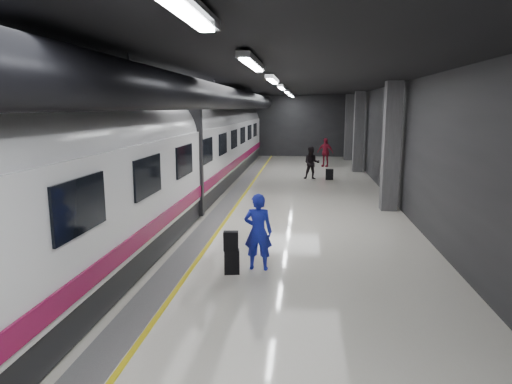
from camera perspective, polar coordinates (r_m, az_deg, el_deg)
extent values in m
plane|color=silver|center=(14.90, -0.05, -3.49)|extent=(40.00, 40.00, 0.00)
cube|color=black|center=(14.48, -0.06, 14.06)|extent=(10.00, 40.00, 0.02)
cube|color=#28282B|center=(34.43, 3.60, 8.24)|extent=(10.00, 0.02, 4.50)
cube|color=#28282B|center=(15.86, -18.40, 5.08)|extent=(0.02, 40.00, 4.50)
cube|color=#28282B|center=(14.84, 19.59, 4.67)|extent=(0.02, 40.00, 4.50)
cube|color=slate|center=(15.10, -5.16, -3.32)|extent=(0.65, 39.80, 0.01)
cube|color=yellow|center=(15.03, -3.66, -3.36)|extent=(0.10, 39.80, 0.01)
cylinder|color=black|center=(14.66, -5.22, 11.82)|extent=(0.80, 38.00, 0.80)
cube|color=silver|center=(8.46, -0.44, 15.91)|extent=(0.22, 2.60, 0.10)
cube|color=silver|center=(13.43, 2.09, 13.90)|extent=(0.22, 2.60, 0.10)
cube|color=silver|center=(18.41, 3.24, 12.97)|extent=(0.22, 2.60, 0.10)
cube|color=silver|center=(23.40, 3.89, 12.44)|extent=(0.22, 2.60, 0.10)
cube|color=silver|center=(28.40, 4.31, 12.09)|extent=(0.22, 2.60, 0.10)
cube|color=silver|center=(32.39, 4.56, 11.89)|extent=(0.22, 2.60, 0.10)
cube|color=#515154|center=(16.69, 16.52, 5.43)|extent=(0.55, 0.55, 4.50)
cube|color=#515154|center=(26.57, 12.71, 7.34)|extent=(0.55, 0.55, 4.50)
cube|color=#515154|center=(32.54, 11.54, 7.92)|extent=(0.55, 0.55, 4.50)
cube|color=black|center=(15.50, -12.09, -1.84)|extent=(2.80, 38.00, 0.60)
cube|color=white|center=(15.27, -12.29, 3.30)|extent=(2.90, 38.00, 2.20)
cylinder|color=white|center=(15.18, -12.43, 6.85)|extent=(2.80, 38.00, 2.80)
cube|color=maroon|center=(14.99, -6.83, 0.24)|extent=(0.04, 38.00, 0.35)
cube|color=black|center=(15.24, -12.33, 4.23)|extent=(3.05, 0.25, 3.80)
cube|color=black|center=(7.34, -21.12, -1.63)|extent=(0.05, 1.60, 0.85)
cube|color=black|center=(10.06, -13.36, 1.91)|extent=(0.05, 1.60, 0.85)
cube|color=black|center=(12.90, -8.94, 3.91)|extent=(0.05, 1.60, 0.85)
cube|color=black|center=(15.80, -6.12, 5.17)|extent=(0.05, 1.60, 0.85)
cube|color=black|center=(18.73, -4.17, 6.03)|extent=(0.05, 1.60, 0.85)
cube|color=black|center=(21.68, -2.74, 6.65)|extent=(0.05, 1.60, 0.85)
cube|color=black|center=(24.64, -1.66, 7.13)|extent=(0.05, 1.60, 0.85)
cube|color=black|center=(27.61, -0.81, 7.49)|extent=(0.05, 1.60, 0.85)
cube|color=black|center=(30.59, -0.12, 7.79)|extent=(0.05, 1.60, 0.85)
imported|color=#1C1BCF|center=(10.22, 0.27, -4.99)|extent=(0.65, 0.44, 1.75)
cube|color=black|center=(10.14, -3.04, -8.69)|extent=(0.36, 0.27, 0.54)
cube|color=black|center=(9.96, -3.17, -6.13)|extent=(0.34, 0.21, 0.43)
imported|color=black|center=(23.37, 6.97, 3.62)|extent=(0.83, 0.66, 1.66)
imported|color=maroon|center=(28.55, 8.65, 4.92)|extent=(1.12, 0.81, 1.76)
cube|color=black|center=(23.38, 9.16, 2.19)|extent=(0.38, 0.25, 0.55)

